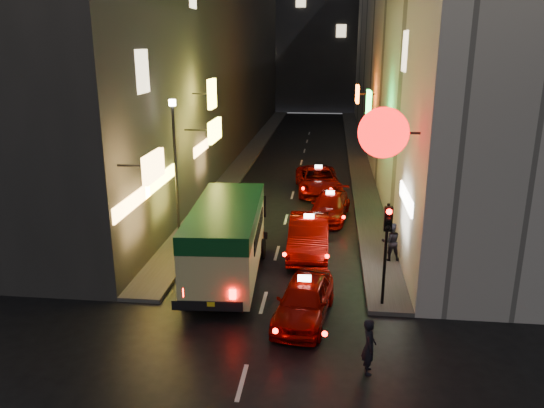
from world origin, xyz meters
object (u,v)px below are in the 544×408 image
(taxi_near, at_px, (304,297))
(lamp_post, at_px, (176,165))
(pedestrian_crossing, at_px, (369,343))
(traffic_light, at_px, (387,234))
(minibus, at_px, (226,233))

(taxi_near, bearing_deg, lamp_post, 135.87)
(pedestrian_crossing, distance_m, traffic_light, 4.11)
(minibus, height_order, traffic_light, traffic_light)
(pedestrian_crossing, relative_size, traffic_light, 0.51)
(taxi_near, relative_size, lamp_post, 0.82)
(minibus, bearing_deg, traffic_light, -18.02)
(taxi_near, height_order, traffic_light, traffic_light)
(pedestrian_crossing, distance_m, lamp_post, 11.44)
(pedestrian_crossing, height_order, lamp_post, lamp_post)
(minibus, xyz_separation_m, taxi_near, (3.02, -2.75, -1.03))
(traffic_light, bearing_deg, pedestrian_crossing, -100.91)
(minibus, distance_m, traffic_light, 5.95)
(minibus, height_order, lamp_post, lamp_post)
(traffic_light, bearing_deg, minibus, 161.98)
(traffic_light, bearing_deg, lamp_post, 151.09)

